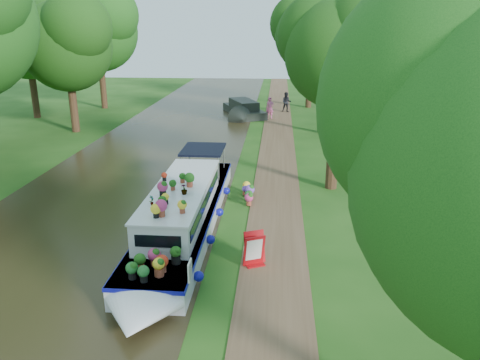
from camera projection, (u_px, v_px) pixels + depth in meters
name	position (u px, v px, depth m)	size (l,w,h in m)	color
ground	(248.00, 209.00, 19.89)	(100.00, 100.00, 0.00)	#1E4912
canal_water	(110.00, 204.00, 20.35)	(10.00, 100.00, 0.02)	black
towpath	(276.00, 209.00, 19.79)	(2.20, 100.00, 0.03)	brown
plant_boat	(182.00, 213.00, 17.22)	(2.29, 13.52, 2.23)	silver
tree_near_overhang	(339.00, 45.00, 20.40)	(5.52, 5.28, 8.99)	#311E10
tree_near_mid	(329.00, 40.00, 31.75)	(6.90, 6.60, 9.40)	#311E10
tree_near_far	(311.00, 29.00, 42.01)	(7.59, 7.26, 10.30)	#311E10
tree_far_c	(66.00, 38.00, 32.19)	(7.13, 6.82, 9.59)	#311E10
tree_far_d	(98.00, 25.00, 41.49)	(8.05, 7.70, 10.85)	#311E10
tree_far_h	(26.00, 28.00, 37.16)	(7.82, 7.48, 10.49)	#311E10
second_boat	(244.00, 109.00, 39.88)	(4.25, 7.41, 1.34)	black
sandwich_board	(254.00, 251.00, 15.06)	(0.75, 0.78, 1.09)	#B10C11
pedestrian_pink	(270.00, 108.00, 38.47)	(0.64, 0.42, 1.76)	pink
pedestrian_dark	(286.00, 102.00, 41.37)	(0.85, 0.66, 1.74)	black
verge_plant	(251.00, 191.00, 21.37)	(0.42, 0.36, 0.46)	#206D2A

